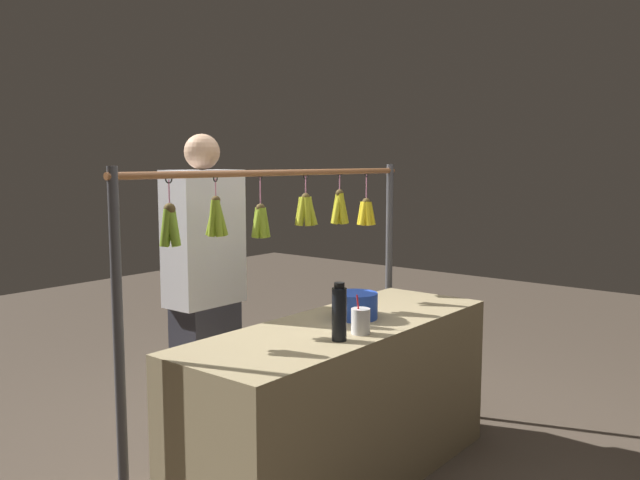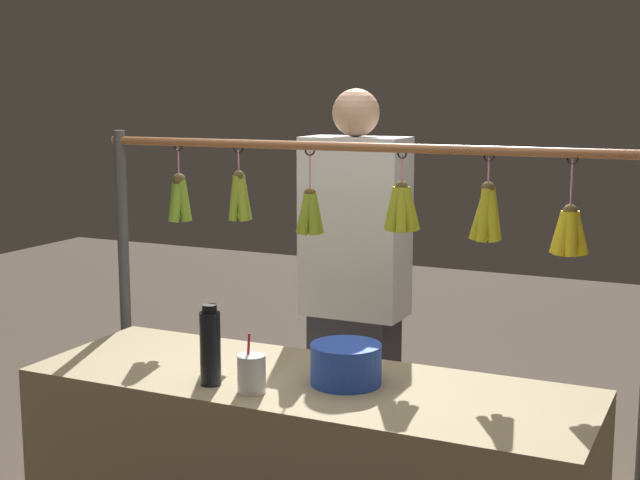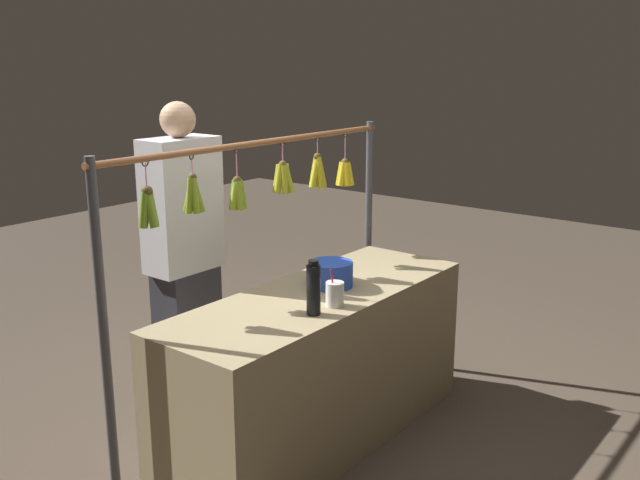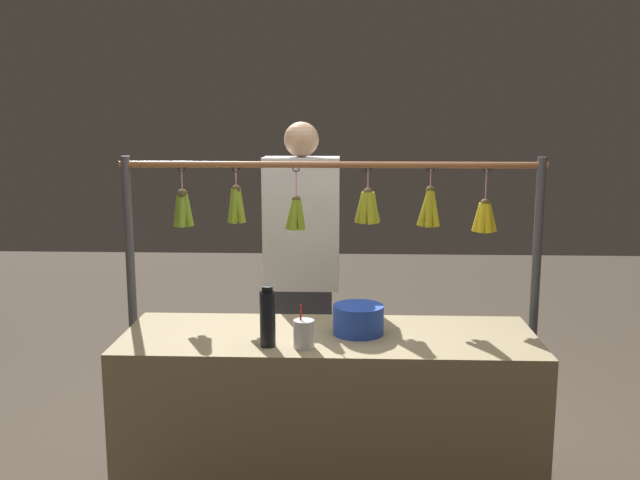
# 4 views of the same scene
# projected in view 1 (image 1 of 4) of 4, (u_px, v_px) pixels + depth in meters

# --- Properties ---
(market_counter) EXTENTS (1.86, 0.63, 0.82)m
(market_counter) POSITION_uv_depth(u_px,v_px,m) (342.00, 403.00, 3.29)
(market_counter) COLOR tan
(market_counter) RESTS_ON ground
(display_rack) EXTENTS (2.08, 0.13, 1.59)m
(display_rack) POSITION_uv_depth(u_px,v_px,m) (286.00, 250.00, 3.45)
(display_rack) COLOR #4C4C51
(display_rack) RESTS_ON ground
(water_bottle) EXTENTS (0.07, 0.07, 0.26)m
(water_bottle) POSITION_uv_depth(u_px,v_px,m) (339.00, 313.00, 2.92)
(water_bottle) COLOR black
(water_bottle) RESTS_ON market_counter
(blue_bucket) EXTENTS (0.23, 0.23, 0.13)m
(blue_bucket) POSITION_uv_depth(u_px,v_px,m) (355.00, 305.00, 3.35)
(blue_bucket) COLOR blue
(blue_bucket) RESTS_ON market_counter
(drink_cup) EXTENTS (0.09, 0.09, 0.18)m
(drink_cup) POSITION_uv_depth(u_px,v_px,m) (361.00, 321.00, 3.04)
(drink_cup) COLOR silver
(drink_cup) RESTS_ON market_counter
(vendor_person) EXTENTS (0.42, 0.23, 1.75)m
(vendor_person) POSITION_uv_depth(u_px,v_px,m) (205.00, 298.00, 3.60)
(vendor_person) COLOR #2D2D38
(vendor_person) RESTS_ON ground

